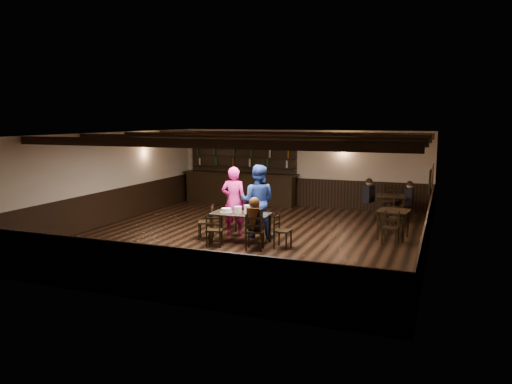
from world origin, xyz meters
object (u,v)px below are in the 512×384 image
(dining_table, at_px, (241,217))
(woman_pink, at_px, (234,201))
(cake, at_px, (226,210))
(chair_near_right, at_px, (254,229))
(man_blue, at_px, (258,201))
(bar_counter, at_px, (241,184))
(chair_near_left, at_px, (214,228))

(dining_table, relative_size, woman_pink, 0.81)
(woman_pink, distance_m, cake, 0.64)
(chair_near_right, bearing_deg, man_blue, 107.26)
(dining_table, xyz_separation_m, cake, (-0.41, 0.03, 0.13))
(man_blue, bearing_deg, woman_pink, -2.48)
(bar_counter, bearing_deg, dining_table, -67.29)
(bar_counter, bearing_deg, chair_near_left, -73.25)
(woman_pink, xyz_separation_m, cake, (0.06, -0.63, -0.13))
(woman_pink, distance_m, bar_counter, 5.05)
(chair_near_left, relative_size, man_blue, 0.42)
(woman_pink, xyz_separation_m, man_blue, (0.66, 0.05, 0.04))
(dining_table, xyz_separation_m, bar_counter, (-2.25, 5.38, 0.06))
(bar_counter, bearing_deg, woman_pink, -69.35)
(woman_pink, bearing_deg, man_blue, 176.09)
(chair_near_left, xyz_separation_m, woman_pink, (-0.03, 1.30, 0.45))
(dining_table, distance_m, cake, 0.43)
(dining_table, relative_size, cake, 4.77)
(chair_near_right, distance_m, bar_counter, 6.62)
(chair_near_left, distance_m, man_blue, 1.57)
(cake, height_order, bar_counter, bar_counter)
(cake, relative_size, bar_counter, 0.07)
(chair_near_right, relative_size, bar_counter, 0.21)
(man_blue, xyz_separation_m, bar_counter, (-2.44, 4.67, -0.23))
(dining_table, height_order, chair_near_right, chair_near_right)
(cake, bearing_deg, dining_table, -3.89)
(woman_pink, bearing_deg, chair_near_right, 122.03)
(chair_near_right, bearing_deg, bar_counter, 115.48)
(woman_pink, xyz_separation_m, bar_counter, (-1.78, 4.72, -0.20))
(chair_near_right, relative_size, man_blue, 0.46)
(woman_pink, relative_size, bar_counter, 0.43)
(woman_pink, height_order, cake, woman_pink)
(chair_near_left, distance_m, chair_near_right, 1.04)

